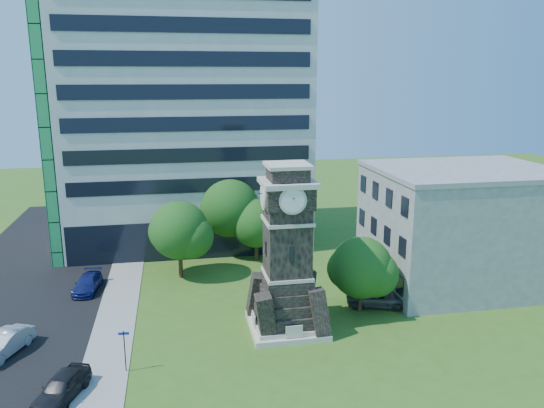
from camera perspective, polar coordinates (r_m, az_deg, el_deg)
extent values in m
plane|color=#38611B|center=(37.85, -2.36, -14.86)|extent=(160.00, 160.00, 0.00)
cube|color=gray|center=(42.28, -16.54, -12.21)|extent=(3.00, 70.00, 0.06)
cube|color=beige|center=(39.98, 1.58, -12.90)|extent=(5.40, 5.40, 0.40)
cube|color=beige|center=(39.83, 1.58, -12.45)|extent=(4.80, 4.80, 0.30)
cube|color=black|center=(37.39, 1.65, -3.25)|extent=(3.00, 3.00, 6.40)
cube|color=beige|center=(38.37, 1.62, -7.54)|extent=(3.25, 3.25, 0.25)
cube|color=beige|center=(37.12, 1.66, -1.77)|extent=(3.25, 3.25, 0.25)
cube|color=black|center=(36.29, 2.15, -5.44)|extent=(0.35, 0.08, 1.10)
cube|color=black|center=(36.68, 1.68, 0.94)|extent=(3.30, 3.30, 1.60)
cube|color=beige|center=(36.49, 1.69, 2.32)|extent=(3.70, 3.70, 0.35)
cylinder|color=white|center=(35.00, 2.29, 0.32)|extent=(1.56, 0.06, 1.56)
cylinder|color=white|center=(36.35, -1.05, 0.83)|extent=(0.06, 1.56, 1.56)
cube|color=black|center=(36.38, 1.69, 3.25)|extent=(2.60, 2.60, 0.90)
cube|color=beige|center=(36.28, 1.70, 4.18)|extent=(3.00, 3.00, 0.25)
cube|color=silver|center=(59.12, -9.14, 9.50)|extent=(25.00, 15.00, 28.00)
cube|color=black|center=(54.21, -8.43, -3.77)|extent=(24.50, 0.80, 4.00)
cube|color=#A1A4A7|center=(49.56, 19.67, -2.47)|extent=(15.00, 12.00, 10.00)
cube|color=#A1A4A7|center=(48.46, 20.16, 3.45)|extent=(15.20, 12.20, 0.40)
imported|color=black|center=(34.19, -21.68, -17.82)|extent=(3.18, 4.72, 1.49)
imported|color=#9FA1A7|center=(40.44, -26.85, -13.26)|extent=(3.24, 4.85, 1.51)
imported|color=navy|center=(48.78, -19.23, -8.07)|extent=(2.35, 4.75, 1.33)
imported|color=#494A4E|center=(44.16, 11.39, -9.78)|extent=(5.62, 3.80, 1.43)
cube|color=black|center=(39.56, -0.60, -12.88)|extent=(0.07, 0.51, 0.80)
cube|color=black|center=(39.91, 2.21, -12.64)|extent=(0.07, 0.51, 0.80)
cube|color=#342212|center=(39.67, 0.81, -12.61)|extent=(2.05, 0.55, 0.05)
cube|color=#342212|center=(39.75, 0.74, -12.04)|extent=(2.05, 0.05, 0.46)
cylinder|color=black|center=(35.36, -15.55, -15.03)|extent=(0.07, 0.07, 2.76)
cube|color=#0E3A9E|center=(34.80, -15.67, -13.27)|extent=(0.66, 0.04, 0.17)
cylinder|color=#332114|center=(49.50, -9.80, -6.35)|extent=(0.38, 0.38, 2.64)
sphere|color=#2C631D|center=(48.51, -9.96, -2.77)|extent=(5.31, 5.31, 5.31)
sphere|color=#2C631D|center=(48.17, -8.66, -3.48)|extent=(3.98, 3.98, 3.98)
sphere|color=#2C631D|center=(49.24, -11.04, -2.93)|extent=(3.72, 3.72, 3.72)
cylinder|color=#332114|center=(54.61, -4.51, -4.09)|extent=(0.40, 0.40, 2.99)
sphere|color=#27691F|center=(53.62, -4.58, -0.36)|extent=(6.00, 6.00, 6.00)
sphere|color=#27691F|center=(53.32, -3.22, -1.06)|extent=(4.50, 4.50, 4.50)
sphere|color=#27691F|center=(54.33, -5.77, -0.56)|extent=(4.20, 4.20, 4.20)
cylinder|color=#332114|center=(53.42, -1.69, -4.89)|extent=(0.38, 0.38, 2.22)
sphere|color=#2F671E|center=(52.63, -1.71, -2.09)|extent=(4.84, 4.84, 4.84)
sphere|color=#2F671E|center=(52.44, -0.57, -2.63)|extent=(3.63, 3.63, 3.63)
sphere|color=#2F671E|center=(53.15, -2.71, -2.22)|extent=(3.39, 3.39, 3.39)
cylinder|color=#332114|center=(42.74, 9.45, -10.01)|extent=(0.34, 0.34, 2.11)
sphere|color=#205519|center=(41.79, 9.59, -6.76)|extent=(4.81, 4.81, 4.81)
sphere|color=#205519|center=(41.84, 11.04, -7.40)|extent=(3.61, 3.61, 3.61)
sphere|color=#205519|center=(42.13, 8.21, -6.88)|extent=(3.37, 3.37, 3.37)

